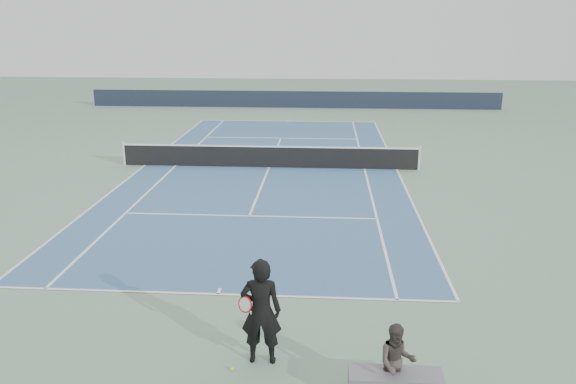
# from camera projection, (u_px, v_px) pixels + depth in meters

# --- Properties ---
(ground) EXTENTS (80.00, 80.00, 0.00)m
(ground) POSITION_uv_depth(u_px,v_px,m) (269.00, 168.00, 24.32)
(ground) COLOR slate
(court_surface) EXTENTS (10.97, 23.77, 0.01)m
(court_surface) POSITION_uv_depth(u_px,v_px,m) (269.00, 167.00, 24.31)
(court_surface) COLOR #3A628B
(court_surface) RESTS_ON ground
(tennis_net) EXTENTS (12.90, 0.10, 1.07)m
(tennis_net) POSITION_uv_depth(u_px,v_px,m) (269.00, 156.00, 24.17)
(tennis_net) COLOR silver
(tennis_net) RESTS_ON ground
(windscreen_far) EXTENTS (30.00, 0.25, 1.20)m
(windscreen_far) POSITION_uv_depth(u_px,v_px,m) (293.00, 99.00, 41.22)
(windscreen_far) COLOR black
(windscreen_far) RESTS_ON ground
(tennis_player) EXTENTS (0.85, 0.57, 2.05)m
(tennis_player) POSITION_uv_depth(u_px,v_px,m) (261.00, 311.00, 10.15)
(tennis_player) COLOR black
(tennis_player) RESTS_ON ground
(tennis_ball) EXTENTS (0.07, 0.07, 0.07)m
(tennis_ball) POSITION_uv_depth(u_px,v_px,m) (232.00, 369.00, 10.13)
(tennis_ball) COLOR #BCE52E
(tennis_ball) RESTS_ON ground
(spectator_bench) EXTENTS (1.56, 0.56, 1.37)m
(spectator_bench) POSITION_uv_depth(u_px,v_px,m) (396.00, 373.00, 9.25)
(spectator_bench) COLOR slate
(spectator_bench) RESTS_ON ground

